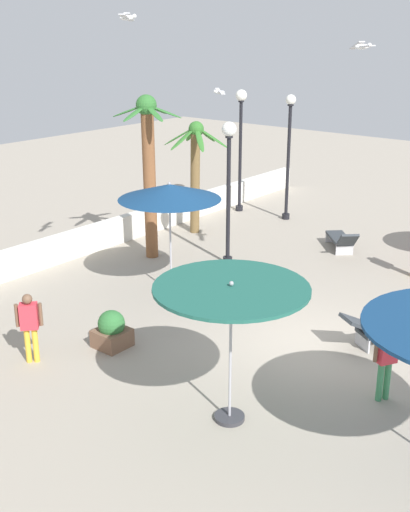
% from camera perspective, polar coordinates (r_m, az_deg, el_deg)
% --- Properties ---
extents(ground_plane, '(56.00, 56.00, 0.00)m').
position_cam_1_polar(ground_plane, '(14.67, 9.18, -7.64)').
color(ground_plane, '#9E9384').
extents(boundary_wall, '(25.20, 0.30, 0.85)m').
position_cam_1_polar(boundary_wall, '(19.77, -12.59, 0.73)').
color(boundary_wall, silver).
rests_on(boundary_wall, ground_plane).
extents(patio_umbrella_1, '(2.64, 2.64, 3.00)m').
position_cam_1_polar(patio_umbrella_1, '(16.32, -3.18, 5.69)').
color(patio_umbrella_1, '#333338').
rests_on(patio_umbrella_1, ground_plane).
extents(patio_umbrella_2, '(2.67, 2.67, 2.68)m').
position_cam_1_polar(patio_umbrella_2, '(10.78, 2.35, -3.61)').
color(patio_umbrella_2, '#333338').
rests_on(patio_umbrella_2, ground_plane).
extents(palm_tree_0, '(2.26, 2.14, 3.79)m').
position_cam_1_polar(palm_tree_0, '(21.68, -0.86, 8.25)').
color(palm_tree_0, brown).
rests_on(palm_tree_0, ground_plane).
extents(palm_tree_3, '(2.06, 1.95, 4.90)m').
position_cam_1_polar(palm_tree_3, '(19.08, -5.04, 8.47)').
color(palm_tree_3, brown).
rests_on(palm_tree_3, ground_plane).
extents(lamp_post_0, '(0.42, 0.42, 4.21)m').
position_cam_1_polar(lamp_post_0, '(18.48, 2.12, 7.56)').
color(lamp_post_0, black).
rests_on(lamp_post_0, ground_plane).
extents(lamp_post_1, '(0.36, 0.36, 4.50)m').
position_cam_1_polar(lamp_post_1, '(23.35, 7.47, 9.72)').
color(lamp_post_1, black).
rests_on(lamp_post_1, ground_plane).
extents(lamp_post_2, '(0.42, 0.42, 4.57)m').
position_cam_1_polar(lamp_post_2, '(24.29, 3.19, 10.93)').
color(lamp_post_2, black).
rests_on(lamp_post_2, ground_plane).
extents(lounge_chair_0, '(1.75, 1.69, 0.84)m').
position_cam_1_polar(lounge_chair_0, '(20.65, 12.06, 1.48)').
color(lounge_chair_0, '#B7B7BC').
rests_on(lounge_chair_0, ground_plane).
extents(lounge_chair_1, '(1.85, 1.47, 0.82)m').
position_cam_1_polar(lounge_chair_1, '(14.72, 15.34, -6.28)').
color(lounge_chair_1, '#B7B7BC').
rests_on(lounge_chair_1, ground_plane).
extents(guest_1, '(0.43, 0.42, 1.54)m').
position_cam_1_polar(guest_1, '(13.80, -15.36, -5.67)').
color(guest_1, gold).
rests_on(guest_1, ground_plane).
extents(guest_2, '(0.50, 0.39, 1.58)m').
position_cam_1_polar(guest_2, '(12.46, 15.83, -8.43)').
color(guest_2, '#3F8C59').
rests_on(guest_2, ground_plane).
extents(seagull_0, '(1.04, 1.04, 0.19)m').
position_cam_1_polar(seagull_0, '(15.19, 13.85, 17.68)').
color(seagull_0, white).
extents(seagull_1, '(0.99, 1.06, 0.15)m').
position_cam_1_polar(seagull_1, '(22.11, 1.30, 14.41)').
color(seagull_1, white).
extents(seagull_2, '(1.12, 0.87, 0.18)m').
position_cam_1_polar(seagull_2, '(15.26, -6.91, 20.35)').
color(seagull_2, white).
extents(planter, '(0.70, 0.70, 0.85)m').
position_cam_1_polar(planter, '(14.33, -8.30, -6.57)').
color(planter, brown).
rests_on(planter, ground_plane).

